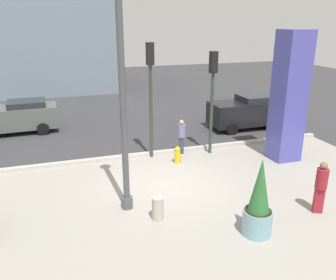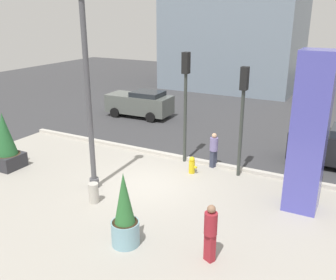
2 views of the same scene
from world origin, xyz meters
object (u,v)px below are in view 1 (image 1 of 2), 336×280
lamp_post (123,101)px  concrete_bollard (158,208)px  pedestrian_crossing (181,135)px  pedestrian_on_sidewalk (321,185)px  car_far_lane (17,117)px  traffic_light_corner (212,86)px  art_pillar_blue (289,98)px  traffic_light_far_side (150,83)px  car_passing_lane (246,112)px  fire_hydrant (177,155)px  potted_plant_mid_plaza (259,204)px

lamp_post → concrete_bollard: (0.76, -0.97, -3.17)m
pedestrian_crossing → pedestrian_on_sidewalk: 6.64m
car_far_lane → traffic_light_corner: bearing=-34.9°
lamp_post → art_pillar_blue: (7.39, 2.15, -0.82)m
traffic_light_far_side → car_passing_lane: (6.19, 2.63, -2.38)m
fire_hydrant → pedestrian_crossing: (0.56, 1.05, 0.50)m
lamp_post → car_passing_lane: bearing=39.6°
traffic_light_corner → fire_hydrant: bearing=-159.1°
potted_plant_mid_plaza → fire_hydrant: potted_plant_mid_plaza is taller
art_pillar_blue → traffic_light_corner: bearing=150.1°
potted_plant_mid_plaza → pedestrian_crossing: potted_plant_mid_plaza is taller
car_far_lane → pedestrian_crossing: (7.34, -5.65, -0.02)m
art_pillar_blue → car_passing_lane: size_ratio=1.38×
traffic_light_far_side → car_far_lane: (-5.93, 5.65, -2.43)m
concrete_bollard → car_passing_lane: 10.68m
lamp_post → pedestrian_crossing: 5.93m
fire_hydrant → car_passing_lane: 6.51m
traffic_light_far_side → pedestrian_on_sidewalk: size_ratio=2.86×
car_far_lane → pedestrian_on_sidewalk: 15.31m
fire_hydrant → car_far_lane: (-6.78, 6.70, 0.52)m
lamp_post → art_pillar_blue: 7.74m
car_passing_lane → potted_plant_mid_plaza: bearing=-117.9°
traffic_light_corner → concrete_bollard: bearing=-129.4°
lamp_post → pedestrian_on_sidewalk: 6.59m
traffic_light_far_side → potted_plant_mid_plaza: bearing=-79.3°
art_pillar_blue → pedestrian_on_sidewalk: size_ratio=3.15×
traffic_light_corner → pedestrian_on_sidewalk: traffic_light_corner is taller
fire_hydrant → concrete_bollard: bearing=-117.0°
traffic_light_corner → car_passing_lane: size_ratio=1.15×
concrete_bollard → car_far_lane: bearing=113.9°
pedestrian_crossing → concrete_bollard: bearing=-117.2°
traffic_light_corner → car_passing_lane: 5.08m
fire_hydrant → pedestrian_on_sidewalk: size_ratio=0.43×
potted_plant_mid_plaza → pedestrian_on_sidewalk: potted_plant_mid_plaza is taller
concrete_bollard → car_far_lane: size_ratio=0.17×
concrete_bollard → pedestrian_crossing: 5.71m
concrete_bollard → car_far_lane: 11.73m
traffic_light_corner → pedestrian_on_sidewalk: bearing=-79.7°
traffic_light_far_side → lamp_post: bearing=-115.4°
traffic_light_far_side → car_far_lane: 8.54m
lamp_post → pedestrian_crossing: (3.35, 4.09, -2.67)m
potted_plant_mid_plaza → traffic_light_far_side: bearing=100.7°
car_far_lane → pedestrian_on_sidewalk: size_ratio=2.50×
lamp_post → art_pillar_blue: lamp_post is taller
lamp_post → fire_hydrant: 5.21m
fire_hydrant → car_far_lane: bearing=135.3°
pedestrian_on_sidewalk → potted_plant_mid_plaza: bearing=-169.8°
car_passing_lane → lamp_post: bearing=-140.4°
potted_plant_mid_plaza → concrete_bollard: bearing=146.9°
art_pillar_blue → traffic_light_corner: art_pillar_blue is taller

